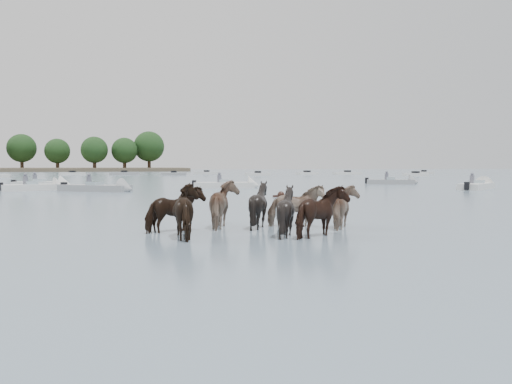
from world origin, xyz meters
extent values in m
plane|color=slate|center=(0.00, 0.00, 0.00)|extent=(400.00, 400.00, 0.00)
imported|color=black|center=(-3.82, 0.30, 0.59)|extent=(1.91, 1.56, 1.48)
imported|color=#846F59|center=(-2.15, 1.06, 0.66)|extent=(1.63, 1.82, 1.62)
imported|color=black|center=(-1.18, 0.81, 0.65)|extent=(1.83, 1.74, 1.58)
imported|color=#866F5B|center=(-0.01, 0.75, 0.59)|extent=(1.81, 0.93, 1.48)
imported|color=black|center=(-3.45, -0.93, 0.65)|extent=(1.93, 2.03, 1.60)
imported|color=black|center=(-0.87, -1.17, 0.62)|extent=(1.78, 1.70, 1.53)
imported|color=black|center=(-0.04, -1.65, 0.62)|extent=(1.94, 1.77, 1.53)
imported|color=tan|center=(1.45, 0.09, 0.59)|extent=(1.34, 1.54, 1.47)
sphere|color=black|center=(3.63, 15.57, 0.12)|extent=(0.44, 0.44, 0.44)
cube|color=black|center=(3.38, 15.57, 0.02)|extent=(0.50, 0.22, 0.18)
cube|color=silver|center=(-12.67, 27.17, 0.20)|extent=(4.51, 2.98, 0.55)
cone|color=silver|center=(-10.70, 27.91, 0.20)|extent=(1.41, 1.81, 1.60)
cube|color=#99ADB7|center=(-12.67, 27.17, 0.55)|extent=(1.14, 1.33, 0.35)
cube|color=black|center=(-14.65, 26.42, 0.35)|extent=(0.45, 0.45, 0.60)
cylinder|color=#595966|center=(-13.07, 27.17, 0.75)|extent=(0.36, 0.36, 0.70)
sphere|color=#595966|center=(-13.07, 27.17, 1.20)|extent=(0.24, 0.24, 0.24)
cube|color=gray|center=(-7.91, 24.86, 0.20)|extent=(5.41, 4.07, 0.55)
cone|color=gray|center=(-5.60, 23.51, 0.20)|extent=(1.58, 1.84, 1.60)
cube|color=#99ADB7|center=(-7.91, 24.86, 0.55)|extent=(1.26, 1.37, 0.35)
cube|color=black|center=(-10.21, 26.20, 0.35)|extent=(0.48, 0.48, 0.60)
cylinder|color=#595966|center=(-8.31, 24.86, 0.75)|extent=(0.36, 0.36, 0.70)
sphere|color=#595966|center=(-8.31, 24.86, 1.20)|extent=(0.24, 0.24, 0.24)
cube|color=silver|center=(2.24, 28.41, 0.20)|extent=(5.19, 2.34, 0.55)
cone|color=silver|center=(4.71, 28.03, 0.20)|extent=(1.13, 1.72, 1.60)
cube|color=#99ADB7|center=(2.24, 28.41, 0.55)|extent=(0.96, 1.23, 0.35)
cube|color=black|center=(-0.24, 28.79, 0.35)|extent=(0.40, 0.40, 0.60)
cylinder|color=#595966|center=(1.84, 28.41, 0.75)|extent=(0.36, 0.36, 0.70)
sphere|color=#595966|center=(1.84, 28.41, 1.20)|extent=(0.24, 0.24, 0.24)
cube|color=silver|center=(21.50, 21.76, 0.20)|extent=(5.14, 4.71, 0.55)
cone|color=silver|center=(23.55, 23.50, 0.20)|extent=(1.72, 1.80, 1.60)
cube|color=#99ADB7|center=(21.50, 21.76, 0.55)|extent=(1.34, 1.37, 0.35)
cube|color=black|center=(19.45, 20.01, 0.35)|extent=(0.49, 0.49, 0.60)
cylinder|color=#595966|center=(21.10, 21.76, 0.75)|extent=(0.36, 0.36, 0.70)
sphere|color=#595966|center=(21.10, 21.76, 1.20)|extent=(0.24, 0.24, 0.24)
cube|color=gray|center=(19.79, 32.98, 0.20)|extent=(4.86, 3.16, 0.55)
cone|color=gray|center=(21.93, 32.15, 0.20)|extent=(1.42, 1.82, 1.60)
cube|color=#99ADB7|center=(19.79, 32.98, 0.55)|extent=(1.15, 1.33, 0.35)
cube|color=black|center=(17.65, 33.82, 0.35)|extent=(0.45, 0.45, 0.60)
cylinder|color=#595966|center=(19.39, 32.98, 0.75)|extent=(0.36, 0.36, 0.70)
sphere|color=#595966|center=(19.39, 32.98, 1.20)|extent=(0.24, 0.24, 0.24)
cube|color=silver|center=(-13.13, 33.43, 0.20)|extent=(4.58, 2.22, 0.55)
cone|color=silver|center=(-10.96, 33.11, 0.20)|extent=(1.12, 1.71, 1.60)
cube|color=#99ADB7|center=(-13.13, 33.43, 0.55)|extent=(0.96, 1.22, 0.35)
cube|color=black|center=(-15.30, 33.75, 0.35)|extent=(0.40, 0.40, 0.60)
cylinder|color=#595966|center=(-13.53, 33.43, 0.75)|extent=(0.36, 0.36, 0.70)
sphere|color=#595966|center=(-13.53, 33.43, 1.20)|extent=(0.24, 0.24, 0.24)
cube|color=silver|center=(-16.64, 86.89, 0.22)|extent=(4.73, 3.21, 0.60)
cube|color=black|center=(-16.64, 86.89, 0.60)|extent=(1.32, 1.32, 0.50)
cube|color=gray|center=(-7.34, 87.81, 0.22)|extent=(5.54, 3.13, 0.60)
cube|color=black|center=(-7.34, 87.81, 0.60)|extent=(1.27, 1.27, 0.50)
cube|color=gray|center=(1.68, 81.99, 0.22)|extent=(4.68, 2.17, 0.60)
cube|color=black|center=(1.68, 81.99, 0.60)|extent=(1.14, 1.14, 0.50)
cube|color=silver|center=(8.62, 88.82, 0.22)|extent=(5.28, 2.93, 0.60)
cube|color=black|center=(8.62, 88.82, 0.60)|extent=(1.25, 1.25, 0.50)
cube|color=silver|center=(15.61, 73.82, 0.22)|extent=(4.30, 1.68, 0.60)
cube|color=black|center=(15.61, 73.82, 0.60)|extent=(1.04, 1.04, 0.50)
cube|color=silver|center=(26.62, 79.85, 0.22)|extent=(4.68, 3.00, 0.60)
cube|color=black|center=(26.62, 79.85, 0.60)|extent=(1.29, 1.29, 0.50)
cube|color=silver|center=(34.98, 80.16, 0.22)|extent=(6.16, 2.46, 0.60)
cube|color=black|center=(34.98, 80.16, 0.60)|extent=(1.15, 1.15, 0.50)
cube|color=silver|center=(41.13, 65.45, 0.22)|extent=(4.12, 1.52, 0.60)
cube|color=black|center=(41.13, 65.45, 0.60)|extent=(1.01, 1.01, 0.50)
cube|color=silver|center=(52.37, 81.82, 0.22)|extent=(4.45, 3.06, 0.60)
cube|color=black|center=(52.37, 81.82, 0.60)|extent=(1.32, 1.32, 0.50)
cylinder|color=#382619|center=(-38.78, 154.49, 1.92)|extent=(1.00, 1.00, 3.83)
sphere|color=black|center=(-38.78, 154.49, 6.92)|extent=(8.52, 8.52, 8.52)
cylinder|color=#382619|center=(-28.28, 151.77, 1.68)|extent=(1.00, 1.00, 3.35)
sphere|color=black|center=(-28.28, 151.77, 6.05)|extent=(7.45, 7.45, 7.45)
cylinder|color=#382619|center=(-16.99, 143.87, 1.73)|extent=(1.00, 1.00, 3.46)
sphere|color=black|center=(-16.99, 143.87, 6.26)|extent=(7.70, 7.70, 7.70)
cylinder|color=#382619|center=(-8.56, 146.29, 1.72)|extent=(1.00, 1.00, 3.43)
sphere|color=black|center=(-8.56, 146.29, 6.20)|extent=(7.63, 7.63, 7.63)
cylinder|color=#382619|center=(-1.29, 149.23, 2.08)|extent=(1.00, 1.00, 4.17)
sphere|color=black|center=(-1.29, 149.23, 7.53)|extent=(9.27, 9.27, 9.27)
camera|label=1|loc=(-4.85, -14.94, 1.95)|focal=36.70mm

